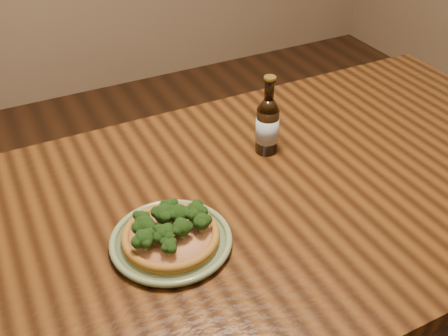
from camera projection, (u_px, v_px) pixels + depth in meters
name	position (u px, v px, depth m)	size (l,w,h in m)	color
table	(282.00, 215.00, 1.30)	(1.60, 0.90, 0.75)	#45270E
plate	(171.00, 241.00, 1.08)	(0.25, 0.25, 0.02)	#687E57
pizza	(170.00, 232.00, 1.07)	(0.20, 0.20, 0.07)	olive
beer_bottle	(267.00, 125.00, 1.32)	(0.06, 0.06, 0.21)	black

